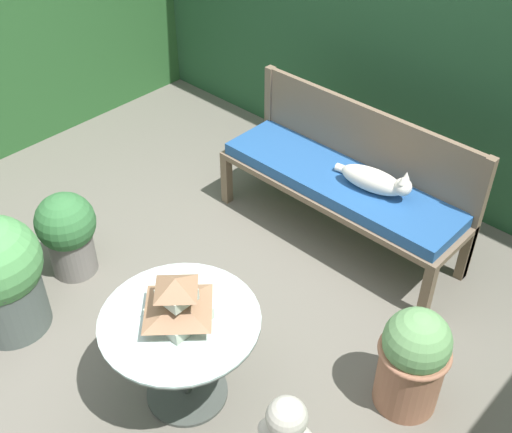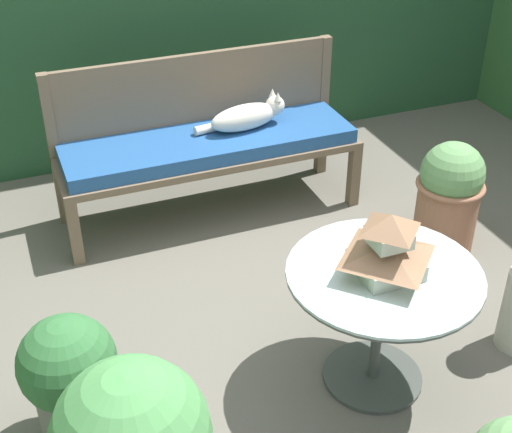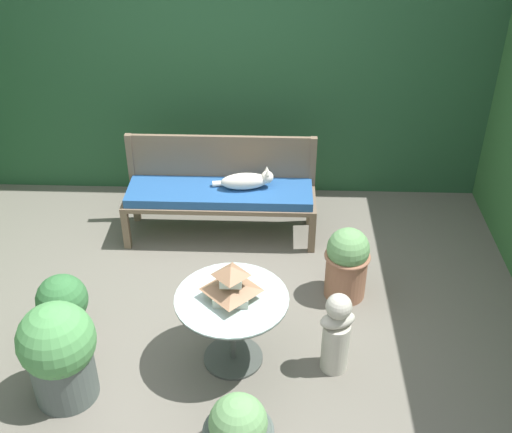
% 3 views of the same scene
% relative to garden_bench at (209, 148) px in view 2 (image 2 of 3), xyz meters
% --- Properties ---
extents(ground, '(30.00, 30.00, 0.00)m').
position_rel_garden_bench_xyz_m(ground, '(-0.01, -1.08, -0.42)').
color(ground, '#666056').
extents(garden_bench, '(1.69, 0.50, 0.49)m').
position_rel_garden_bench_xyz_m(garden_bench, '(0.00, 0.00, 0.00)').
color(garden_bench, brown).
rests_on(garden_bench, ground).
extents(bench_backrest, '(1.69, 0.06, 0.89)m').
position_rel_garden_bench_xyz_m(bench_backrest, '(0.00, 0.23, 0.22)').
color(bench_backrest, brown).
rests_on(bench_backrest, ground).
extents(cat, '(0.54, 0.20, 0.20)m').
position_rel_garden_bench_xyz_m(cat, '(0.24, 0.02, 0.15)').
color(cat, silver).
rests_on(cat, garden_bench).
extents(patio_table, '(0.77, 0.77, 0.57)m').
position_rel_garden_bench_xyz_m(patio_table, '(0.21, -1.54, 0.03)').
color(patio_table, '#424742').
rests_on(patio_table, ground).
extents(pagoda_birdhouse, '(0.31, 0.31, 0.26)m').
position_rel_garden_bench_xyz_m(pagoda_birdhouse, '(0.21, -1.54, 0.27)').
color(pagoda_birdhouse, '#B2BCA8').
rests_on(pagoda_birdhouse, patio_table).
extents(potted_plant_table_near, '(0.36, 0.36, 0.62)m').
position_rel_garden_bench_xyz_m(potted_plant_table_near, '(1.06, -0.80, -0.10)').
color(potted_plant_table_near, '#9E664C').
rests_on(potted_plant_table_near, ground).
extents(potted_plant_table_far, '(0.37, 0.37, 0.57)m').
position_rel_garden_bench_xyz_m(potted_plant_table_far, '(-1.01, -1.39, -0.11)').
color(potted_plant_table_far, slate).
rests_on(potted_plant_table_far, ground).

